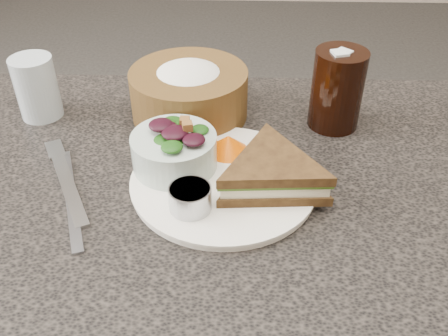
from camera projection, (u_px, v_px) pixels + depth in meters
dinner_plate at (224, 182)px, 0.71m from camera, size 0.26×0.26×0.01m
sandwich at (272, 173)px, 0.68m from camera, size 0.19×0.19×0.05m
salad_bowl at (174, 146)px, 0.71m from camera, size 0.16×0.16×0.07m
dressing_ramekin at (190, 198)px, 0.65m from camera, size 0.06×0.06×0.03m
orange_wedge at (228, 144)px, 0.75m from camera, size 0.09×0.09×0.03m
fork at (68, 185)px, 0.71m from camera, size 0.11×0.18×0.01m
knife at (71, 197)px, 0.69m from camera, size 0.09×0.21×0.00m
bread_basket at (189, 86)px, 0.84m from camera, size 0.23×0.23×0.11m
cola_glass at (338, 86)px, 0.80m from camera, size 0.11×0.11×0.14m
water_glass at (37, 88)px, 0.84m from camera, size 0.09×0.09×0.11m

